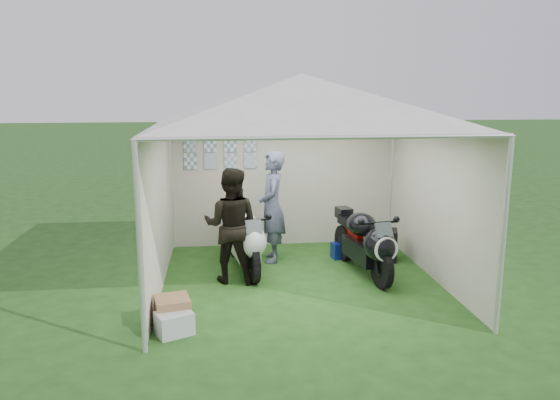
{
  "coord_description": "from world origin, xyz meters",
  "views": [
    {
      "loc": [
        -1.17,
        -7.59,
        2.8
      ],
      "look_at": [
        -0.26,
        0.35,
        1.16
      ],
      "focal_mm": 35.0,
      "sensor_mm": 36.0,
      "label": 1
    }
  ],
  "objects_px": {
    "paddock_stand": "(343,250)",
    "crate_2": "(174,308)",
    "motorcycle_white": "(245,238)",
    "equipment_box": "(381,245)",
    "canopy_tent": "(301,105)",
    "crate_0": "(174,323)",
    "motorcycle_black": "(365,241)",
    "person_blue_jacket": "(272,207)",
    "person_dark_jacket": "(231,225)",
    "crate_1": "(173,312)"
  },
  "relations": [
    {
      "from": "canopy_tent",
      "to": "crate_1",
      "type": "height_order",
      "value": "canopy_tent"
    },
    {
      "from": "crate_1",
      "to": "crate_2",
      "type": "bearing_deg",
      "value": 90.0
    },
    {
      "from": "person_blue_jacket",
      "to": "crate_1",
      "type": "bearing_deg",
      "value": -27.28
    },
    {
      "from": "person_dark_jacket",
      "to": "crate_0",
      "type": "relative_size",
      "value": 4.25
    },
    {
      "from": "paddock_stand",
      "to": "motorcycle_black",
      "type": "bearing_deg",
      "value": -80.87
    },
    {
      "from": "motorcycle_black",
      "to": "person_blue_jacket",
      "type": "xyz_separation_m",
      "value": [
        -1.33,
        0.89,
        0.37
      ]
    },
    {
      "from": "person_dark_jacket",
      "to": "crate_2",
      "type": "bearing_deg",
      "value": 73.47
    },
    {
      "from": "motorcycle_white",
      "to": "paddock_stand",
      "type": "relative_size",
      "value": 5.37
    },
    {
      "from": "canopy_tent",
      "to": "crate_1",
      "type": "xyz_separation_m",
      "value": [
        -1.75,
        -1.4,
        -2.4
      ]
    },
    {
      "from": "canopy_tent",
      "to": "motorcycle_white",
      "type": "distance_m",
      "value": 2.26
    },
    {
      "from": "canopy_tent",
      "to": "crate_1",
      "type": "relative_size",
      "value": 14.16
    },
    {
      "from": "crate_0",
      "to": "crate_1",
      "type": "bearing_deg",
      "value": 98.62
    },
    {
      "from": "person_dark_jacket",
      "to": "crate_2",
      "type": "xyz_separation_m",
      "value": [
        -0.75,
        -1.25,
        -0.72
      ]
    },
    {
      "from": "motorcycle_white",
      "to": "equipment_box",
      "type": "relative_size",
      "value": 3.76
    },
    {
      "from": "crate_1",
      "to": "crate_2",
      "type": "distance_m",
      "value": 0.26
    },
    {
      "from": "person_blue_jacket",
      "to": "canopy_tent",
      "type": "bearing_deg",
      "value": 20.51
    },
    {
      "from": "motorcycle_white",
      "to": "paddock_stand",
      "type": "bearing_deg",
      "value": 5.93
    },
    {
      "from": "person_dark_jacket",
      "to": "equipment_box",
      "type": "relative_size",
      "value": 3.32
    },
    {
      "from": "person_dark_jacket",
      "to": "crate_0",
      "type": "height_order",
      "value": "person_dark_jacket"
    },
    {
      "from": "paddock_stand",
      "to": "person_blue_jacket",
      "type": "bearing_deg",
      "value": 179.34
    },
    {
      "from": "crate_0",
      "to": "crate_2",
      "type": "xyz_separation_m",
      "value": [
        -0.03,
        0.48,
        -0.01
      ]
    },
    {
      "from": "motorcycle_black",
      "to": "canopy_tent",
      "type": "bearing_deg",
      "value": 177.63
    },
    {
      "from": "canopy_tent",
      "to": "paddock_stand",
      "type": "distance_m",
      "value": 2.78
    },
    {
      "from": "motorcycle_white",
      "to": "crate_0",
      "type": "relative_size",
      "value": 4.81
    },
    {
      "from": "paddock_stand",
      "to": "crate_2",
      "type": "height_order",
      "value": "paddock_stand"
    },
    {
      "from": "equipment_box",
      "to": "person_blue_jacket",
      "type": "bearing_deg",
      "value": 174.95
    },
    {
      "from": "person_blue_jacket",
      "to": "person_dark_jacket",
      "type": "bearing_deg",
      "value": -33.72
    },
    {
      "from": "motorcycle_black",
      "to": "crate_2",
      "type": "distance_m",
      "value": 3.07
    },
    {
      "from": "motorcycle_white",
      "to": "crate_2",
      "type": "bearing_deg",
      "value": -129.0
    },
    {
      "from": "person_dark_jacket",
      "to": "person_blue_jacket",
      "type": "height_order",
      "value": "person_blue_jacket"
    },
    {
      "from": "motorcycle_white",
      "to": "canopy_tent",
      "type": "bearing_deg",
      "value": -44.44
    },
    {
      "from": "motorcycle_white",
      "to": "paddock_stand",
      "type": "distance_m",
      "value": 1.76
    },
    {
      "from": "crate_1",
      "to": "motorcycle_black",
      "type": "bearing_deg",
      "value": 28.76
    },
    {
      "from": "person_dark_jacket",
      "to": "person_blue_jacket",
      "type": "bearing_deg",
      "value": -112.98
    },
    {
      "from": "canopy_tent",
      "to": "crate_0",
      "type": "bearing_deg",
      "value": -136.51
    },
    {
      "from": "person_dark_jacket",
      "to": "equipment_box",
      "type": "xyz_separation_m",
      "value": [
        2.49,
        0.75,
        -0.59
      ]
    },
    {
      "from": "person_dark_jacket",
      "to": "equipment_box",
      "type": "height_order",
      "value": "person_dark_jacket"
    },
    {
      "from": "person_blue_jacket",
      "to": "equipment_box",
      "type": "distance_m",
      "value": 1.92
    },
    {
      "from": "person_dark_jacket",
      "to": "canopy_tent",
      "type": "bearing_deg",
      "value": -171.68
    },
    {
      "from": "paddock_stand",
      "to": "crate_2",
      "type": "relative_size",
      "value": 1.06
    },
    {
      "from": "person_blue_jacket",
      "to": "crate_1",
      "type": "relative_size",
      "value": 4.54
    },
    {
      "from": "paddock_stand",
      "to": "person_blue_jacket",
      "type": "relative_size",
      "value": 0.2
    },
    {
      "from": "person_dark_jacket",
      "to": "motorcycle_white",
      "type": "bearing_deg",
      "value": -102.07
    },
    {
      "from": "person_blue_jacket",
      "to": "equipment_box",
      "type": "xyz_separation_m",
      "value": [
        1.8,
        -0.16,
        -0.65
      ]
    },
    {
      "from": "canopy_tent",
      "to": "person_dark_jacket",
      "type": "distance_m",
      "value": 2.0
    },
    {
      "from": "person_dark_jacket",
      "to": "crate_2",
      "type": "relative_size",
      "value": 5.06
    },
    {
      "from": "paddock_stand",
      "to": "person_blue_jacket",
      "type": "xyz_separation_m",
      "value": [
        -1.19,
        0.01,
        0.77
      ]
    },
    {
      "from": "equipment_box",
      "to": "crate_1",
      "type": "bearing_deg",
      "value": -145.22
    },
    {
      "from": "motorcycle_black",
      "to": "person_dark_jacket",
      "type": "distance_m",
      "value": 2.04
    },
    {
      "from": "person_blue_jacket",
      "to": "crate_1",
      "type": "distance_m",
      "value": 2.9
    }
  ]
}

